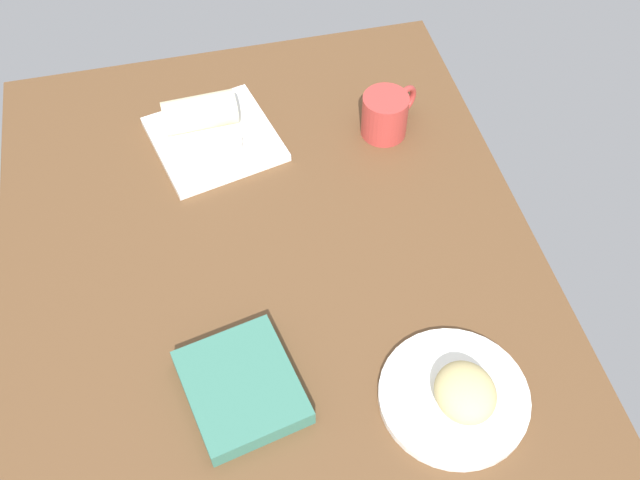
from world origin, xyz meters
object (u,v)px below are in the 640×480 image
(scone_pastry, at_px, (465,392))
(book_stack, at_px, (242,387))
(breakfast_wrap, at_px, (200,112))
(round_plate, at_px, (454,396))
(coffee_mug, at_px, (386,114))
(sauce_cup, at_px, (229,145))
(square_plate, at_px, (215,139))

(scone_pastry, bearing_deg, book_stack, -106.94)
(breakfast_wrap, relative_size, book_stack, 0.65)
(round_plate, bearing_deg, book_stack, -105.20)
(scone_pastry, bearing_deg, coffee_mug, 174.93)
(round_plate, bearing_deg, breakfast_wrap, -156.19)
(round_plate, xyz_separation_m, book_stack, (-0.08, -0.30, 0.01))
(sauce_cup, bearing_deg, book_stack, -6.99)
(scone_pastry, relative_size, book_stack, 0.47)
(scone_pastry, xyz_separation_m, breakfast_wrap, (-0.65, -0.29, 0.01))
(sauce_cup, distance_m, coffee_mug, 0.30)
(round_plate, height_order, book_stack, book_stack)
(round_plate, distance_m, breakfast_wrap, 0.70)
(sauce_cup, bearing_deg, scone_pastry, 23.46)
(round_plate, bearing_deg, sauce_cup, -156.75)
(round_plate, relative_size, scone_pastry, 2.27)
(round_plate, xyz_separation_m, breakfast_wrap, (-0.64, -0.28, 0.04))
(round_plate, bearing_deg, coffee_mug, 174.04)
(sauce_cup, bearing_deg, breakfast_wrap, -152.32)
(scone_pastry, xyz_separation_m, sauce_cup, (-0.58, -0.25, -0.01))
(coffee_mug, bearing_deg, book_stack, -36.85)
(round_plate, relative_size, coffee_mug, 1.82)
(scone_pastry, distance_m, book_stack, 0.32)
(round_plate, relative_size, breakfast_wrap, 1.63)
(square_plate, bearing_deg, scone_pastry, 23.76)
(scone_pastry, height_order, sauce_cup, scone_pastry)
(square_plate, bearing_deg, breakfast_wrap, -152.32)
(sauce_cup, bearing_deg, coffee_mug, 89.72)
(coffee_mug, bearing_deg, scone_pastry, -5.07)
(square_plate, xyz_separation_m, book_stack, (0.53, -0.04, 0.01))
(sauce_cup, distance_m, breakfast_wrap, 0.09)
(breakfast_wrap, bearing_deg, sauce_cup, -155.24)
(scone_pastry, distance_m, coffee_mug, 0.58)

